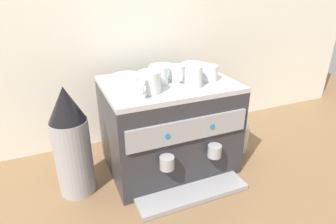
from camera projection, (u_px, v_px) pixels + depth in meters
The scene contains 13 objects.
ground_plane at pixel (168, 162), 1.37m from camera, with size 4.00×4.00×0.00m, color brown.
tiled_backsplash_wall at pixel (141, 26), 1.40m from camera, with size 2.80×0.03×1.19m, color silver.
espresso_machine at pixel (168, 126), 1.28m from camera, with size 0.54×0.52×0.41m.
ceramic_cup_0 at pixel (193, 76), 1.13m from camera, with size 0.07×0.11×0.08m.
ceramic_cup_1 at pixel (208, 72), 1.21m from camera, with size 0.08×0.11×0.06m.
ceramic_cup_2 at pixel (149, 83), 1.05m from camera, with size 0.10×0.11×0.08m.
ceramic_cup_3 at pixel (177, 73), 1.20m from camera, with size 0.07×0.10×0.07m.
ceramic_cup_4 at pixel (159, 75), 1.16m from camera, with size 0.12×0.08×0.07m.
ceramic_bowl_0 at pixel (193, 68), 1.31m from camera, with size 0.11×0.11×0.04m.
ceramic_bowl_1 at pixel (162, 70), 1.28m from camera, with size 0.11×0.11×0.04m.
ceramic_bowl_2 at pixel (128, 79), 1.18m from camera, with size 0.12×0.12×0.03m.
coffee_grinder at pixel (71, 143), 1.10m from camera, with size 0.14×0.14×0.46m.
milk_pitcher at pixel (239, 138), 1.44m from camera, with size 0.09×0.09×0.14m, color #B7B7BC.
Camera 1 is at (-0.45, -1.05, 0.79)m, focal length 30.33 mm.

